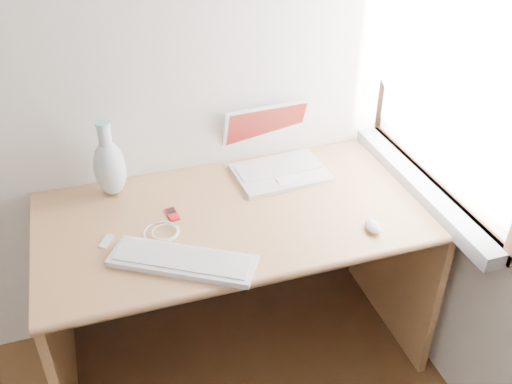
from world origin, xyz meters
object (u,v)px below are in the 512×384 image
object	(u,v)px
vase	(110,166)
laptop	(277,157)
desk	(232,244)
external_keyboard	(183,261)

from	to	relation	value
vase	laptop	bearing A→B (deg)	-1.77
desk	laptop	xyz separation A→B (m)	(0.24, 0.16, 0.28)
desk	vase	distance (m)	0.57
laptop	desk	bearing A→B (deg)	-150.96
vase	desk	bearing A→B (deg)	-22.70
laptop	external_keyboard	bearing A→B (deg)	-140.02
external_keyboard	vase	xyz separation A→B (m)	(-0.17, 0.49, 0.11)
laptop	external_keyboard	distance (m)	0.68
laptop	vase	xyz separation A→B (m)	(-0.67, 0.02, 0.07)
desk	vase	bearing A→B (deg)	157.30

